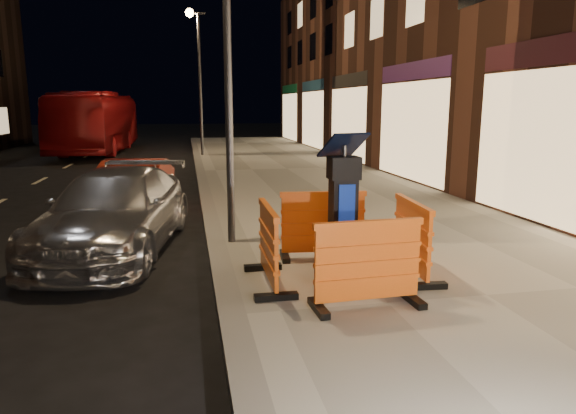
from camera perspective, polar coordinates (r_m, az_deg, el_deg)
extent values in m
plane|color=black|center=(5.71, -6.12, -13.19)|extent=(120.00, 120.00, 0.00)
cube|color=gray|center=(6.61, 21.16, -9.71)|extent=(6.00, 60.00, 0.15)
cube|color=slate|center=(5.67, -6.14, -12.50)|extent=(0.30, 60.00, 0.15)
cube|color=black|center=(6.49, 6.12, -0.54)|extent=(0.58, 0.58, 1.77)
cube|color=orange|center=(5.72, 8.85, -6.30)|extent=(1.29, 0.58, 0.99)
cube|color=orange|center=(7.47, 3.91, -2.00)|extent=(1.31, 0.64, 0.99)
cube|color=orange|center=(6.37, -2.17, -4.32)|extent=(0.53, 1.27, 0.99)
cube|color=orange|center=(6.92, 13.60, -3.38)|extent=(0.62, 1.30, 0.99)
imported|color=silver|center=(8.98, -18.39, -4.51)|extent=(2.57, 4.73, 1.30)
imported|color=#A52A1B|center=(11.41, -16.71, -1.09)|extent=(1.69, 3.78, 1.20)
imported|color=maroon|center=(27.61, -20.21, 5.74)|extent=(2.84, 10.65, 2.94)
cylinder|color=#3F3F44|center=(8.24, -6.73, 16.75)|extent=(0.12, 0.12, 6.00)
cylinder|color=#3F3F44|center=(23.20, -9.72, 13.13)|extent=(0.12, 0.12, 6.00)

